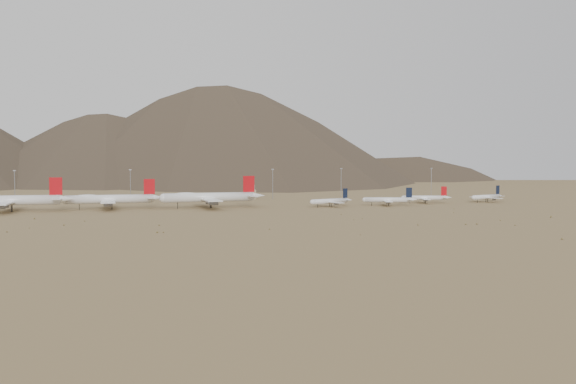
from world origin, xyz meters
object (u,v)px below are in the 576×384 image
object	(u,v)px
widebody_east	(209,197)
narrowbody_b	(389,200)
widebody_west	(10,200)
control_tower	(251,193)
widebody_centre	(110,199)
narrowbody_a	(331,201)

from	to	relation	value
widebody_east	narrowbody_b	bearing A→B (deg)	-8.30
widebody_west	control_tower	distance (m)	196.91
widebody_west	widebody_centre	distance (m)	63.10
widebody_east	widebody_west	bearing A→B (deg)	176.08
widebody_west	widebody_centre	bearing A→B (deg)	7.71
control_tower	narrowbody_a	bearing A→B (deg)	-68.87
narrowbody_a	widebody_centre	bearing A→B (deg)	151.40
widebody_east	narrowbody_a	world-z (taller)	widebody_east
widebody_west	narrowbody_a	size ratio (longest dim) A/B	2.04
widebody_centre	widebody_east	size ratio (longest dim) A/B	0.92
widebody_west	narrowbody_a	bearing A→B (deg)	-0.86
widebody_west	widebody_centre	world-z (taller)	widebody_west
widebody_east	narrowbody_a	bearing A→B (deg)	-10.05
widebody_centre	narrowbody_a	distance (m)	153.59
control_tower	narrowbody_b	bearing A→B (deg)	-50.46
narrowbody_b	control_tower	world-z (taller)	narrowbody_b
control_tower	widebody_east	bearing A→B (deg)	-118.37
widebody_centre	narrowbody_a	xyz separation A→B (m)	(152.45, -18.48, -2.91)
narrowbody_a	narrowbody_b	xyz separation A→B (m)	(44.63, -1.51, 0.18)
widebody_east	control_tower	world-z (taller)	widebody_east
widebody_east	narrowbody_b	size ratio (longest dim) A/B	1.92
widebody_west	narrowbody_a	xyz separation A→B (m)	(215.29, -12.79, -3.53)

